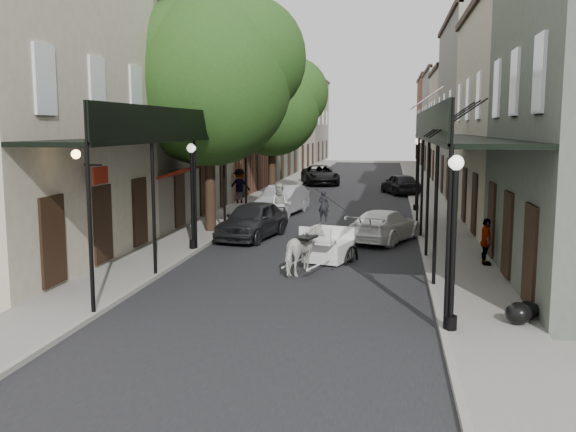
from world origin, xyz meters
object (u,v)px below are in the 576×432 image
at_px(car_right_far, 400,184).
at_px(pedestrian_walking, 281,205).
at_px(lamppost_left, 192,194).
at_px(car_right_near, 385,226).
at_px(tree_near, 219,75).
at_px(horse, 304,250).
at_px(lamppost_right_far, 417,173).
at_px(carriage, 333,232).
at_px(car_left_far, 320,175).
at_px(car_left_mid, 282,200).
at_px(car_left_near, 253,220).
at_px(pedestrian_sidewalk_right, 486,242).
at_px(tree_far, 278,104).
at_px(lamppost_right_near, 453,240).
at_px(pedestrian_sidewalk_left, 239,186).

bearing_deg(car_right_far, pedestrian_walking, 51.60).
bearing_deg(lamppost_left, car_right_near, 25.47).
bearing_deg(tree_near, horse, -57.55).
bearing_deg(lamppost_right_far, lamppost_left, -124.35).
xyz_separation_m(carriage, car_left_far, (-3.52, 28.01, -0.20)).
relative_size(lamppost_left, car_left_mid, 0.83).
distance_m(lamppost_right_far, carriage, 13.10).
height_order(carriage, car_left_near, carriage).
distance_m(car_left_mid, car_left_far, 17.28).
height_order(pedestrian_sidewalk_right, car_right_far, pedestrian_sidewalk_right).
bearing_deg(carriage, car_right_far, 100.17).
relative_size(tree_near, lamppost_right_far, 2.60).
bearing_deg(tree_far, pedestrian_walking, -79.50).
distance_m(lamppost_left, lamppost_right_far, 14.53).
bearing_deg(tree_near, pedestrian_sidewalk_right, -28.33).
height_order(lamppost_right_far, horse, lamppost_right_far).
height_order(car_left_near, car_left_far, car_left_far).
relative_size(tree_near, car_left_far, 1.79).
bearing_deg(horse, lamppost_right_near, 143.34).
bearing_deg(lamppost_right_near, pedestrian_walking, 113.45).
distance_m(car_left_far, car_right_near, 24.71).
distance_m(lamppost_right_near, carriage, 8.07).
bearing_deg(tree_far, pedestrian_sidewalk_right, -62.69).
relative_size(pedestrian_walking, car_left_mid, 0.44).
relative_size(lamppost_right_far, horse, 2.15).
bearing_deg(pedestrian_walking, tree_far, 95.49).
height_order(carriage, car_left_far, carriage).
height_order(tree_near, car_right_near, tree_near).
bearing_deg(carriage, car_right_near, 83.14).
bearing_deg(tree_near, car_left_near, -36.40).
bearing_deg(pedestrian_walking, tree_near, -144.37).
height_order(tree_near, car_left_near, tree_near).
height_order(pedestrian_sidewalk_left, car_right_far, pedestrian_sidewalk_left).
bearing_deg(lamppost_right_far, pedestrian_walking, -135.78).
xyz_separation_m(carriage, car_left_mid, (-3.52, 10.73, -0.21)).
relative_size(car_left_near, car_left_mid, 0.98).
xyz_separation_m(pedestrian_walking, pedestrian_sidewalk_right, (7.76, -7.25, -0.12)).
bearing_deg(horse, car_left_mid, -60.78).
distance_m(pedestrian_walking, pedestrian_sidewalk_right, 10.62).
relative_size(lamppost_left, car_right_near, 0.87).
bearing_deg(lamppost_right_near, pedestrian_sidewalk_left, 114.25).
height_order(lamppost_left, pedestrian_sidewalk_right, lamppost_left).
relative_size(pedestrian_walking, car_right_near, 0.46).
height_order(tree_near, tree_far, tree_near).
xyz_separation_m(carriage, pedestrian_sidewalk_left, (-6.61, 14.40, 0.14)).
distance_m(lamppost_right_near, pedestrian_sidewalk_left, 23.86).
relative_size(horse, pedestrian_sidewalk_right, 1.18).
xyz_separation_m(lamppost_left, pedestrian_sidewalk_left, (-1.59, 13.73, -0.96)).
relative_size(lamppost_right_near, carriage, 1.52).
height_order(carriage, car_left_mid, carriage).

